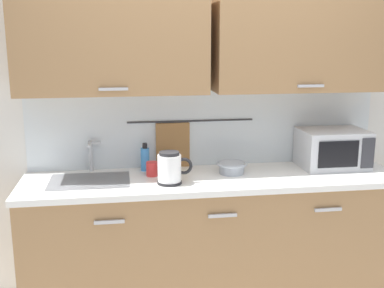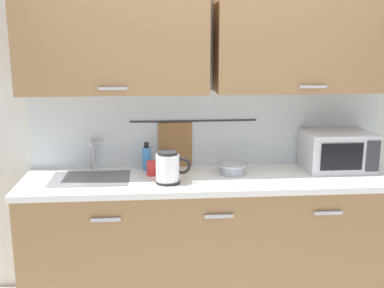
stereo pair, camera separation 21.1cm
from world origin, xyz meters
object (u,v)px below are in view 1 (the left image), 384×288
at_px(mug_near_sink, 153,169).
at_px(mixing_bowl, 232,167).
at_px(electric_kettle, 170,168).
at_px(dish_soap_bottle, 145,159).
at_px(microwave, 332,148).

distance_m(mug_near_sink, mixing_bowl, 0.54).
relative_size(electric_kettle, dish_soap_bottle, 1.16).
distance_m(microwave, electric_kettle, 1.21).
height_order(electric_kettle, mug_near_sink, electric_kettle).
bearing_deg(microwave, electric_kettle, -169.31).
distance_m(dish_soap_bottle, mug_near_sink, 0.15).
relative_size(electric_kettle, mug_near_sink, 1.89).
xyz_separation_m(dish_soap_bottle, mug_near_sink, (0.04, -0.14, -0.04)).
distance_m(electric_kettle, mixing_bowl, 0.47).
distance_m(microwave, dish_soap_bottle, 1.34).
bearing_deg(mixing_bowl, microwave, 4.51).
relative_size(microwave, dish_soap_bottle, 2.35).
height_order(mug_near_sink, mixing_bowl, mug_near_sink).
relative_size(microwave, mixing_bowl, 2.15).
height_order(microwave, mug_near_sink, microwave).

